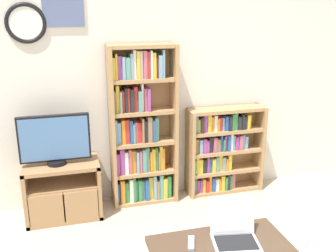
# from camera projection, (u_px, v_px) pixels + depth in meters

# --- Properties ---
(wall_back) EXTENTS (6.69, 0.09, 2.60)m
(wall_back) POSITION_uv_depth(u_px,v_px,m) (152.00, 77.00, 4.03)
(wall_back) COLOR silver
(wall_back) RESTS_ON ground_plane
(tv_stand) EXTENTS (0.72, 0.42, 0.56)m
(tv_stand) POSITION_uv_depth(u_px,v_px,m) (63.00, 190.00, 3.84)
(tv_stand) COLOR #9E754C
(tv_stand) RESTS_ON ground_plane
(television) EXTENTS (0.66, 0.18, 0.49)m
(television) POSITION_uv_depth(u_px,v_px,m) (55.00, 140.00, 3.67)
(television) COLOR black
(television) RESTS_ON tv_stand
(bookshelf_tall) EXTENTS (0.68, 0.25, 1.66)m
(bookshelf_tall) POSITION_uv_depth(u_px,v_px,m) (141.00, 130.00, 4.00)
(bookshelf_tall) COLOR tan
(bookshelf_tall) RESTS_ON ground_plane
(bookshelf_short) EXTENTS (0.85, 0.24, 0.96)m
(bookshelf_short) POSITION_uv_depth(u_px,v_px,m) (221.00, 150.00, 4.32)
(bookshelf_short) COLOR tan
(bookshelf_short) RESTS_ON ground_plane
(laptop) EXTENTS (0.36, 0.35, 0.28)m
(laptop) POSITION_uv_depth(u_px,v_px,m) (234.00, 232.00, 2.71)
(laptop) COLOR silver
(laptop) RESTS_ON coffee_table
(remote_near_laptop) EXTENTS (0.09, 0.17, 0.02)m
(remote_near_laptop) POSITION_uv_depth(u_px,v_px,m) (191.00, 243.00, 2.68)
(remote_near_laptop) COLOR #99999E
(remote_near_laptop) RESTS_ON coffee_table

